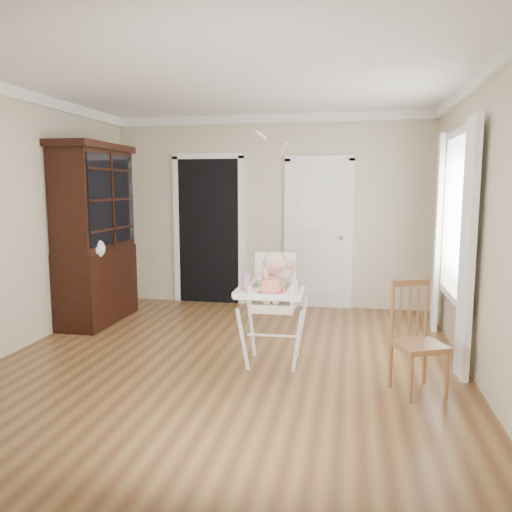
% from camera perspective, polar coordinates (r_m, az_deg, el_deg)
% --- Properties ---
extents(floor, '(5.00, 5.00, 0.00)m').
position_cam_1_polar(floor, '(4.98, -3.25, -12.02)').
color(floor, brown).
rests_on(floor, ground).
extents(ceiling, '(5.00, 5.00, 0.00)m').
position_cam_1_polar(ceiling, '(4.79, -3.51, 19.98)').
color(ceiling, white).
rests_on(ceiling, wall_back).
extents(wall_back, '(4.50, 0.00, 4.50)m').
position_cam_1_polar(wall_back, '(7.14, 1.56, 5.09)').
color(wall_back, '#C2B497').
rests_on(wall_back, floor).
extents(wall_left, '(0.00, 5.00, 5.00)m').
position_cam_1_polar(wall_left, '(5.68, -26.00, 3.61)').
color(wall_left, '#C2B497').
rests_on(wall_left, floor).
extents(wall_right, '(0.00, 5.00, 5.00)m').
position_cam_1_polar(wall_right, '(4.69, 24.41, 2.97)').
color(wall_right, '#C2B497').
rests_on(wall_right, floor).
extents(crown_molding, '(4.50, 5.00, 0.12)m').
position_cam_1_polar(crown_molding, '(4.78, -3.51, 19.28)').
color(crown_molding, white).
rests_on(crown_molding, ceiling).
extents(doorway, '(1.06, 0.05, 2.22)m').
position_cam_1_polar(doorway, '(7.34, -5.43, 3.24)').
color(doorway, black).
rests_on(doorway, wall_back).
extents(closet_door, '(0.96, 0.09, 2.13)m').
position_cam_1_polar(closet_door, '(7.06, 7.14, 2.35)').
color(closet_door, white).
rests_on(closet_door, wall_back).
extents(window_right, '(0.13, 1.84, 2.30)m').
position_cam_1_polar(window_right, '(5.46, 21.69, 3.04)').
color(window_right, white).
rests_on(window_right, wall_right).
extents(high_chair, '(0.64, 0.78, 1.09)m').
position_cam_1_polar(high_chair, '(4.75, 1.96, -4.57)').
color(high_chair, white).
rests_on(high_chair, floor).
extents(baby, '(0.32, 0.25, 0.49)m').
position_cam_1_polar(baby, '(4.75, 2.03, -2.58)').
color(baby, beige).
rests_on(baby, high_chair).
extents(cake, '(0.23, 0.23, 0.10)m').
position_cam_1_polar(cake, '(4.48, 1.61, -3.54)').
color(cake, silver).
rests_on(cake, high_chair).
extents(sippy_cup, '(0.08, 0.08, 0.19)m').
position_cam_1_polar(sippy_cup, '(4.62, -1.12, -2.86)').
color(sippy_cup, '#CE7D9D').
rests_on(sippy_cup, high_chair).
extents(china_cabinet, '(0.59, 1.32, 2.23)m').
position_cam_1_polar(china_cabinet, '(6.55, -17.86, 2.39)').
color(china_cabinet, black).
rests_on(china_cabinet, floor).
extents(dining_chair, '(0.50, 0.50, 0.92)m').
position_cam_1_polar(dining_chair, '(4.38, 17.94, -9.26)').
color(dining_chair, brown).
rests_on(dining_chair, floor).
extents(streamer, '(0.21, 0.46, 0.15)m').
position_cam_1_polar(streamer, '(5.42, 0.56, 13.66)').
color(streamer, '#FF93CF').
rests_on(streamer, ceiling).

